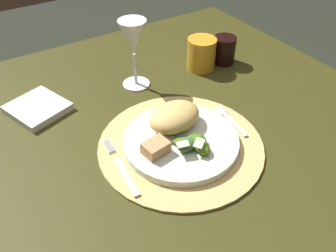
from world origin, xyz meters
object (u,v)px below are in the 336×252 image
spoon (226,115)px  wine_glass (133,40)px  dinner_plate (181,141)px  amber_tumbler (201,54)px  fork (122,168)px  napkin (38,108)px  dining_table (165,175)px  dark_tumbler (224,50)px

spoon → wine_glass: 0.29m
dinner_plate → amber_tumbler: 0.33m
fork → amber_tumbler: (0.37, 0.24, 0.04)m
napkin → wine_glass: (0.25, -0.03, 0.12)m
napkin → dining_table: bearing=-50.1°
dining_table → spoon: spoon is taller
spoon → fork: bearing=-175.9°
fork → napkin: bearing=105.9°
amber_tumbler → dark_tumbler: amber_tumbler is taller
wine_glass → napkin: bearing=174.2°
wine_glass → dinner_plate: bearing=-97.5°
napkin → dark_tumbler: 0.53m
spoon → dinner_plate: bearing=-171.0°
dining_table → spoon: bearing=-6.9°
wine_glass → fork: bearing=-123.8°
spoon → dark_tumbler: size_ratio=1.61×
amber_tumbler → dark_tumbler: bearing=-6.2°
dining_table → fork: size_ratio=6.47×
amber_tumbler → dark_tumbler: 0.08m
spoon → dark_tumbler: 0.27m
dinner_plate → napkin: dinner_plate is taller
spoon → napkin: (-0.36, 0.26, -0.00)m
dinner_plate → fork: bearing=179.0°
amber_tumbler → wine_glass: bearing=173.7°
dinner_plate → dark_tumbler: (0.30, 0.23, 0.02)m
wine_glass → amber_tumbler: (0.19, -0.02, -0.08)m
dining_table → fork: bearing=-162.8°
dinner_plate → wine_glass: size_ratio=1.37×
dinner_plate → fork: 0.14m
wine_glass → dark_tumbler: (0.27, -0.03, -0.09)m
fork → dining_table: bearing=17.2°
fork → wine_glass: bearing=56.2°
fork → amber_tumbler: bearing=32.7°
dining_table → amber_tumbler: size_ratio=12.77×
wine_glass → amber_tumbler: size_ratio=2.02×
dining_table → dinner_plate: dinner_plate is taller
napkin → dark_tumbler: size_ratio=1.65×
dining_table → dark_tumbler: size_ratio=14.63×
dining_table → napkin: 0.34m
fork → wine_glass: wine_glass is taller
napkin → wine_glass: wine_glass is taller
dining_table → dark_tumbler: 0.40m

